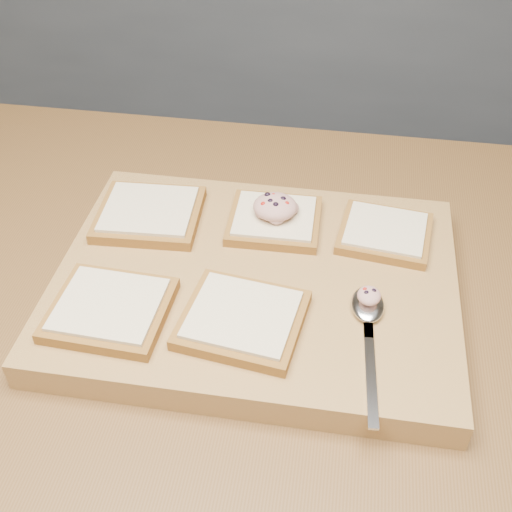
% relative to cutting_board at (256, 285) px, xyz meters
% --- Properties ---
extents(island_counter, '(2.00, 0.80, 0.90)m').
position_rel_cutting_board_xyz_m(island_counter, '(0.15, 0.01, -0.47)').
color(island_counter, slate).
rests_on(island_counter, ground).
extents(back_counter, '(3.60, 0.62, 0.94)m').
position_rel_cutting_board_xyz_m(back_counter, '(0.15, 1.44, -0.45)').
color(back_counter, slate).
rests_on(back_counter, ground).
extents(cutting_board, '(0.48, 0.36, 0.04)m').
position_rel_cutting_board_xyz_m(cutting_board, '(0.00, 0.00, 0.00)').
color(cutting_board, '#A58446').
rests_on(cutting_board, island_counter).
extents(bread_far_left, '(0.14, 0.13, 0.02)m').
position_rel_cutting_board_xyz_m(bread_far_left, '(-0.15, 0.08, 0.03)').
color(bread_far_left, brown).
rests_on(bread_far_left, cutting_board).
extents(bread_far_center, '(0.12, 0.11, 0.02)m').
position_rel_cutting_board_xyz_m(bread_far_center, '(0.01, 0.10, 0.03)').
color(bread_far_center, brown).
rests_on(bread_far_center, cutting_board).
extents(bread_far_right, '(0.12, 0.12, 0.02)m').
position_rel_cutting_board_xyz_m(bread_far_right, '(0.15, 0.09, 0.03)').
color(bread_far_right, brown).
rests_on(bread_far_right, cutting_board).
extents(bread_near_left, '(0.13, 0.12, 0.02)m').
position_rel_cutting_board_xyz_m(bread_near_left, '(-0.15, -0.09, 0.03)').
color(bread_near_left, brown).
rests_on(bread_near_left, cutting_board).
extents(bread_near_center, '(0.14, 0.13, 0.02)m').
position_rel_cutting_board_xyz_m(bread_near_center, '(-0.00, -0.08, 0.03)').
color(bread_near_center, brown).
rests_on(bread_near_center, cutting_board).
extents(tuna_salad_dollop, '(0.06, 0.05, 0.03)m').
position_rel_cutting_board_xyz_m(tuna_salad_dollop, '(0.01, 0.10, 0.05)').
color(tuna_salad_dollop, tan).
rests_on(tuna_salad_dollop, bread_far_center).
extents(spoon, '(0.04, 0.19, 0.01)m').
position_rel_cutting_board_xyz_m(spoon, '(0.13, -0.05, 0.02)').
color(spoon, silver).
rests_on(spoon, cutting_board).
extents(spoon_salad, '(0.03, 0.03, 0.02)m').
position_rel_cutting_board_xyz_m(spoon_salad, '(0.13, -0.04, 0.04)').
color(spoon_salad, tan).
rests_on(spoon_salad, spoon).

